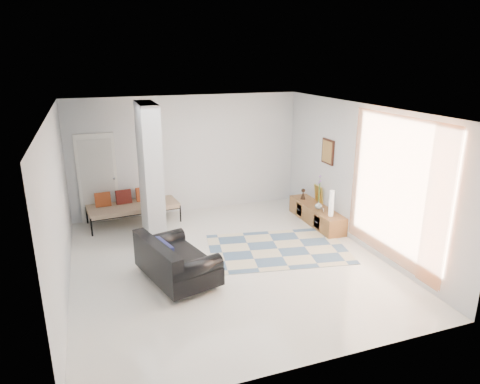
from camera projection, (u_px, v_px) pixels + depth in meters
name	position (u px, v px, depth m)	size (l,w,h in m)	color
floor	(227.00, 262.00, 7.94)	(6.00, 6.00, 0.00)	silver
ceiling	(226.00, 109.00, 7.10)	(6.00, 6.00, 0.00)	white
wall_back	(188.00, 155.00, 10.21)	(6.00, 6.00, 0.00)	silver
wall_front	(309.00, 264.00, 4.83)	(6.00, 6.00, 0.00)	silver
wall_left	(58.00, 207.00, 6.64)	(6.00, 6.00, 0.00)	silver
wall_right	(360.00, 176.00, 8.40)	(6.00, 6.00, 0.00)	silver
partition_column	(150.00, 173.00, 8.60)	(0.35, 1.20, 2.80)	silver
hallway_door	(98.00, 179.00, 9.62)	(0.85, 0.06, 2.04)	white
curtain	(395.00, 190.00, 7.33)	(2.55, 2.55, 0.00)	orange
wall_art	(328.00, 152.00, 9.37)	(0.04, 0.45, 0.55)	#3A1910
media_console	(316.00, 214.00, 9.75)	(0.45, 1.87, 0.80)	brown
loveseat	(174.00, 261.00, 7.18)	(1.29, 1.75, 0.76)	silver
daybed	(132.00, 205.00, 9.71)	(2.06, 1.04, 0.77)	black
area_rug	(278.00, 249.00, 8.46)	(2.68, 1.78, 0.01)	beige
cylinder_lamp	(331.00, 203.00, 9.03)	(0.10, 0.10, 0.56)	white
bronze_figurine	(303.00, 194.00, 10.15)	(0.13, 0.13, 0.25)	black
vase	(318.00, 205.00, 9.51)	(0.16, 0.16, 0.17)	silver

